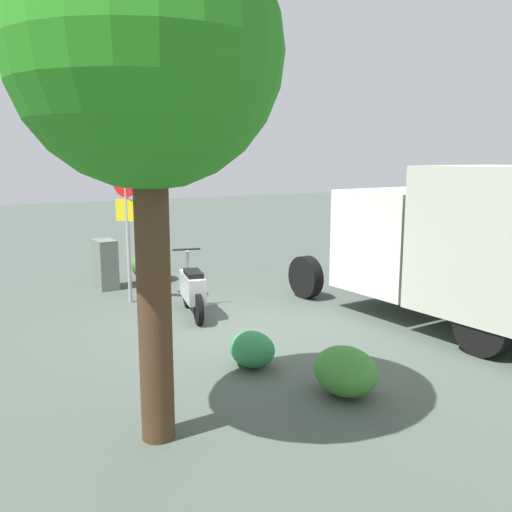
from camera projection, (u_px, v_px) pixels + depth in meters
ground_plane at (229, 326)px, 9.84m from camera, size 60.00×60.00×0.00m
box_truck_near at (492, 243)px, 9.10m from camera, size 7.08×2.60×2.83m
motorcycle at (193, 289)px, 10.42m from camera, size 1.78×0.70×1.20m
stop_sign at (126, 208)px, 11.15m from camera, size 0.71×0.33×2.93m
street_tree at (146, 55)px, 5.26m from camera, size 2.66×2.66×5.30m
utility_cabinet at (105, 264)px, 12.60m from camera, size 0.70×0.43×1.13m
bike_rack_hoop at (152, 340)px, 9.11m from camera, size 0.85×0.11×0.85m
shrub_near_sign at (345, 371)px, 6.97m from camera, size 0.90×0.74×0.62m
shrub_mid_verge at (252, 349)px, 7.92m from camera, size 0.75×0.61×0.51m
shrub_by_tree at (150, 265)px, 13.48m from camera, size 1.07×0.88×0.73m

